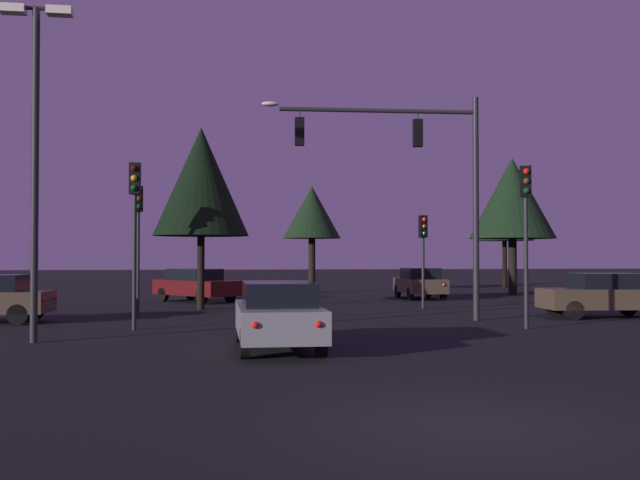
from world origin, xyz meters
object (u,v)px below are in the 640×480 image
object	(u,v)px
traffic_light_corner_right	(423,242)
parking_lot_lamp_post	(35,129)
car_nearside_lane	(278,314)
tree_left_far	(504,213)
traffic_light_median	(526,214)
car_far_lane	(196,285)
traffic_signal_mast_arm	(416,164)
tree_behind_sign	(201,182)
tree_center_horizon	(312,213)
traffic_light_corner_left	(135,212)
car_parked_lot	(420,283)
tree_right_cluster	(512,199)
car_crossing_left	(603,295)
traffic_light_far_side	(138,224)

from	to	relation	value
traffic_light_corner_right	parking_lot_lamp_post	distance (m)	16.44
car_nearside_lane	tree_left_far	distance (m)	35.23
traffic_light_corner_right	tree_left_far	xyz separation A→B (m)	(10.81, 17.90, 2.30)
traffic_light_median	car_far_lane	distance (m)	17.45
traffic_signal_mast_arm	car_far_lane	size ratio (longest dim) A/B	1.59
tree_behind_sign	car_far_lane	bearing A→B (deg)	93.41
traffic_light_corner_right	car_nearside_lane	size ratio (longest dim) A/B	0.81
traffic_light_median	tree_behind_sign	world-z (taller)	tree_behind_sign
parking_lot_lamp_post	tree_center_horizon	distance (m)	25.28
traffic_light_corner_left	car_parked_lot	distance (m)	18.71
parking_lot_lamp_post	traffic_light_corner_left	bearing A→B (deg)	53.59
car_nearside_lane	tree_right_cluster	size ratio (longest dim) A/B	0.62
traffic_light_median	car_nearside_lane	size ratio (longest dim) A/B	1.02
traffic_signal_mast_arm	traffic_light_corner_left	size ratio (longest dim) A/B	1.53
car_crossing_left	tree_right_cluster	xyz separation A→B (m)	(3.08, 14.94, 4.47)
car_crossing_left	car_parked_lot	bearing A→B (deg)	104.33
traffic_light_corner_right	car_far_lane	world-z (taller)	traffic_light_corner_right
car_nearside_lane	car_far_lane	size ratio (longest dim) A/B	1.01
traffic_signal_mast_arm	traffic_light_far_side	world-z (taller)	traffic_signal_mast_arm
traffic_signal_mast_arm	car_crossing_left	distance (m)	7.92
car_parked_lot	tree_left_far	distance (m)	15.13
traffic_light_corner_right	traffic_light_median	xyz separation A→B (m)	(0.55, -8.63, 0.65)
tree_behind_sign	tree_right_cluster	size ratio (longest dim) A/B	0.96
car_parked_lot	tree_behind_sign	distance (m)	12.89
car_nearside_lane	car_far_lane	world-z (taller)	same
traffic_light_corner_right	car_crossing_left	size ratio (longest dim) A/B	0.89
parking_lot_lamp_post	tree_center_horizon	size ratio (longest dim) A/B	1.34
traffic_signal_mast_arm	traffic_light_far_side	bearing A→B (deg)	160.55
car_crossing_left	parking_lot_lamp_post	distance (m)	18.66
car_crossing_left	tree_left_far	xyz separation A→B (m)	(6.04, 23.22, 4.18)
traffic_signal_mast_arm	tree_right_cluster	world-z (taller)	tree_right_cluster
traffic_light_median	car_crossing_left	bearing A→B (deg)	38.05
car_crossing_left	tree_behind_sign	distance (m)	15.45
traffic_signal_mast_arm	car_far_lane	xyz separation A→B (m)	(-7.31, 11.20, -4.33)
traffic_light_median	tree_left_far	distance (m)	28.49
traffic_light_median	tree_left_far	world-z (taller)	tree_left_far
tree_center_horizon	car_far_lane	bearing A→B (deg)	-130.59
car_crossing_left	traffic_signal_mast_arm	bearing A→B (deg)	-177.92
traffic_signal_mast_arm	parking_lot_lamp_post	world-z (taller)	parking_lot_lamp_post
car_parked_lot	tree_left_far	world-z (taller)	tree_left_far
tree_behind_sign	traffic_light_median	bearing A→B (deg)	-44.32
traffic_light_median	car_parked_lot	distance (m)	15.42
traffic_light_far_side	car_parked_lot	bearing A→B (deg)	34.85
traffic_light_far_side	car_far_lane	xyz separation A→B (m)	(1.83, 7.98, -2.43)
traffic_light_corner_right	tree_behind_sign	world-z (taller)	tree_behind_sign
traffic_light_corner_left	traffic_light_median	bearing A→B (deg)	-6.94
tree_behind_sign	tree_center_horizon	size ratio (longest dim) A/B	1.17
traffic_light_corner_left	traffic_light_corner_right	bearing A→B (deg)	34.35
traffic_light_corner_left	parking_lot_lamp_post	world-z (taller)	parking_lot_lamp_post
traffic_signal_mast_arm	car_crossing_left	xyz separation A→B (m)	(6.63, 0.24, -4.33)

